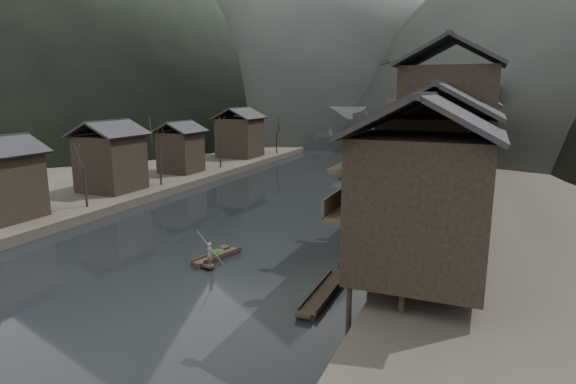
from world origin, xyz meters
The scene contains 12 objects.
water centered at (0.00, 0.00, 0.00)m, with size 300.00×300.00×0.00m, color black.
left_bank centered at (-35.00, 40.00, 0.60)m, with size 40.00×200.00×1.20m, color #2D2823.
stilt_houses centered at (17.28, 19.72, 9.08)m, with size 9.00×67.60×16.83m.
left_houses centered at (-20.50, 20.12, 5.66)m, with size 8.10×53.20×8.73m.
bare_trees centered at (-17.00, 16.94, 6.35)m, with size 3.78×61.71×7.56m.
moored_sampans centered at (11.84, 24.57, 0.20)m, with size 3.28×67.48×0.47m.
midriver_boats centered at (3.96, 41.41, 0.20)m, with size 6.74×18.35×0.44m.
stone_bridge centered at (0.00, 72.00, 5.11)m, with size 40.00×6.00×9.00m.
hero_sampan centered at (1.97, -3.63, 0.20)m, with size 2.03×4.84×0.43m.
cargo_heap centered at (1.92, -3.41, 0.75)m, with size 1.05×1.38×0.63m, color black.
boatman centered at (2.38, -5.25, 1.26)m, with size 0.61×0.40×1.66m, color #5C5C5E.
bamboo_pole centered at (2.58, -5.25, 3.82)m, with size 0.06×0.06×4.22m, color #8C7A51.
Camera 1 is at (20.39, -33.68, 12.65)m, focal length 30.00 mm.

